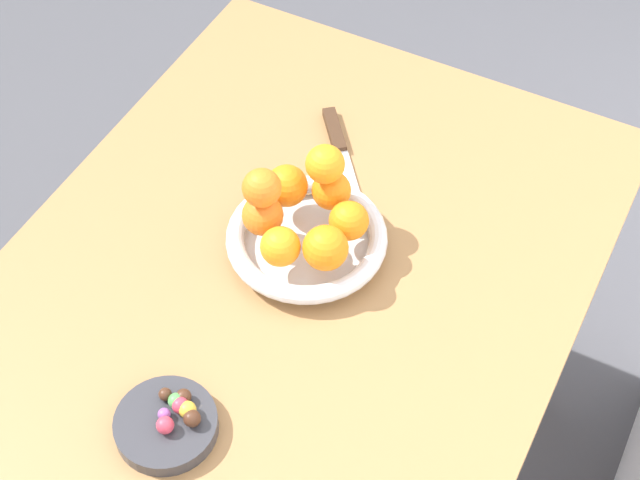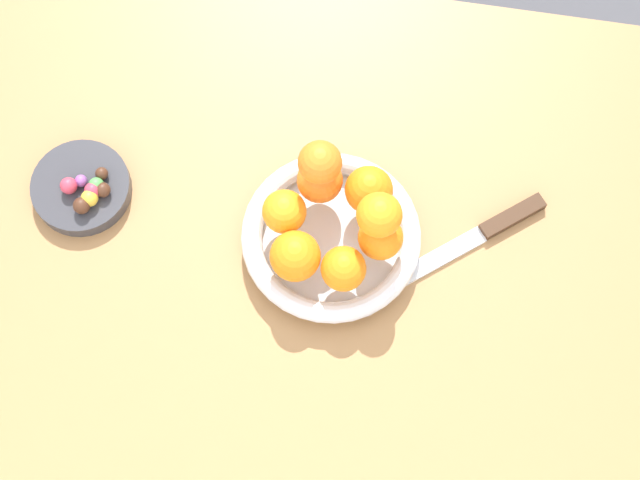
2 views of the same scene
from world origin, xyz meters
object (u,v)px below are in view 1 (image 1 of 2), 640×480
Objects in this scene: candy_ball_5 at (165,425)px; knife at (343,160)px; orange_1 at (349,221)px; orange_6 at (327,165)px; candy_ball_3 at (165,394)px; candy_ball_4 at (176,401)px; fruit_bowl at (306,240)px; candy_ball_6 at (186,409)px; orange_0 at (325,248)px; candy_ball_7 at (184,396)px; orange_4 at (263,215)px; dining_table at (275,337)px; orange_3 at (287,186)px; candy_ball_2 at (180,405)px; candy_ball_0 at (192,418)px; orange_2 at (331,190)px; candy_dish at (166,425)px; orange_5 at (280,247)px; candy_ball_1 at (164,414)px; orange_7 at (262,188)px.

candy_ball_5 is 0.51m from knife.
orange_1 is 0.08m from orange_6.
candy_ball_4 is (0.00, 0.02, 0.00)m from candy_ball_3.
candy_ball_6 is (0.31, -0.00, 0.01)m from fruit_bowl.
orange_1 is at bearing 174.79° from orange_0.
candy_ball_3 is 0.02m from candy_ball_7.
knife is (-0.20, 0.02, -0.06)m from orange_4.
dining_table is at bearing 175.78° from candy_ball_7.
orange_3 is 0.35m from candy_ball_2.
fruit_bowl is 0.11m from orange_6.
candy_ball_0 is at bearing 9.99° from orange_3.
candy_ball_3 is (0.20, -0.04, 0.12)m from dining_table.
orange_0 is at bearing 143.14° from dining_table.
orange_2 is 2.62× the size of candy_ball_2.
orange_3 is at bearing -173.37° from candy_ball_2.
orange_2 reaches higher than candy_ball_5.
candy_ball_4 is (-0.01, -0.03, -0.00)m from candy_ball_0.
orange_3 reaches higher than candy_ball_4.
candy_ball_6 is at bearing 3.41° from knife.
knife is (-0.48, -0.03, -0.03)m from candy_ball_6.
candy_dish is at bearing 6.46° from orange_4.
fruit_bowl is 10.32× the size of candy_ball_6.
orange_5 is at bearing 179.03° from candy_ball_5.
candy_ball_2 is 1.09× the size of candy_ball_7.
orange_0 is 0.06m from orange_5.
candy_ball_6 is at bearing -118.65° from candy_ball_0.
candy_ball_7 reaches higher than candy_ball_1.
orange_5 is at bearing 173.25° from candy_ball_3.
orange_1 is 2.74× the size of candy_ball_4.
orange_2 reaches higher than candy_ball_6.
candy_ball_0 is 0.04m from candy_ball_1.
orange_7 reaches higher than orange_2.
candy_ball_4 is at bearing -5.35° from dining_table.
orange_4 is at bearing -97.40° from orange_0.
candy_dish is 0.40m from orange_6.
orange_5 is at bearing 52.56° from orange_4.
candy_ball_5 is 1.12× the size of candy_ball_7.
candy_ball_7 is at bearing 170.04° from candy_dish.
candy_ball_0 is 0.03m from candy_ball_7.
candy_ball_1 is (0.30, 0.03, -0.04)m from orange_4.
orange_6 is 0.40m from candy_ball_5.
orange_5 is at bearing 23.97° from orange_3.
orange_4 is (-0.30, -0.03, 0.06)m from candy_dish.
candy_ball_3 is (-0.02, -0.01, 0.00)m from candy_ball_1.
dining_table is 0.18m from orange_0.
orange_1 is at bearing 168.19° from candy_dish.
orange_0 is 0.28m from candy_ball_0.
candy_dish is 0.03m from candy_ball_2.
orange_0 is at bearing 25.79° from orange_6.
candy_ball_0 reaches higher than knife.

